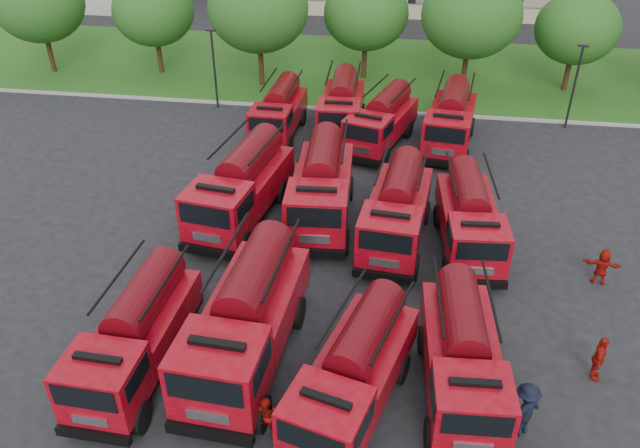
# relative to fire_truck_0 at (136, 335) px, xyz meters

# --- Properties ---
(ground) EXTENTS (140.00, 140.00, 0.00)m
(ground) POSITION_rel_fire_truck_0_xyz_m (6.01, 5.72, -1.53)
(ground) COLOR black
(ground) RESTS_ON ground
(lawn) EXTENTS (70.00, 16.00, 0.12)m
(lawn) POSITION_rel_fire_truck_0_xyz_m (6.01, 31.72, -1.47)
(lawn) COLOR #255416
(lawn) RESTS_ON ground
(curb) EXTENTS (70.00, 0.30, 0.14)m
(curb) POSITION_rel_fire_truck_0_xyz_m (6.01, 23.62, -1.46)
(curb) COLOR gray
(curb) RESTS_ON ground
(tree_0) EXTENTS (6.30, 6.30, 7.70)m
(tree_0) POSITION_rel_fire_truck_0_xyz_m (-17.99, 27.72, 3.49)
(tree_0) COLOR #382314
(tree_0) RESTS_ON ground
(tree_1) EXTENTS (5.71, 5.71, 6.98)m
(tree_1) POSITION_rel_fire_truck_0_xyz_m (-9.99, 28.72, 3.02)
(tree_1) COLOR #382314
(tree_1) RESTS_ON ground
(tree_2) EXTENTS (6.72, 6.72, 8.22)m
(tree_2) POSITION_rel_fire_truck_0_xyz_m (-1.99, 27.22, 3.82)
(tree_2) COLOR #382314
(tree_2) RESTS_ON ground
(tree_3) EXTENTS (5.88, 5.88, 7.19)m
(tree_3) POSITION_rel_fire_truck_0_xyz_m (5.01, 29.72, 3.15)
(tree_3) COLOR #382314
(tree_3) RESTS_ON ground
(tree_4) EXTENTS (6.55, 6.55, 8.01)m
(tree_4) POSITION_rel_fire_truck_0_xyz_m (12.01, 28.22, 3.69)
(tree_4) COLOR #382314
(tree_4) RESTS_ON ground
(tree_5) EXTENTS (5.46, 5.46, 6.68)m
(tree_5) POSITION_rel_fire_truck_0_xyz_m (19.01, 29.22, 2.82)
(tree_5) COLOR #382314
(tree_5) RESTS_ON ground
(lamp_post_0) EXTENTS (0.60, 0.25, 5.11)m
(lamp_post_0) POSITION_rel_fire_truck_0_xyz_m (-3.99, 22.92, 1.36)
(lamp_post_0) COLOR black
(lamp_post_0) RESTS_ON ground
(lamp_post_1) EXTENTS (0.60, 0.25, 5.11)m
(lamp_post_1) POSITION_rel_fire_truck_0_xyz_m (18.01, 22.92, 1.36)
(lamp_post_1) COLOR black
(lamp_post_1) RESTS_ON ground
(fire_truck_0) EXTENTS (2.67, 6.77, 3.04)m
(fire_truck_0) POSITION_rel_fire_truck_0_xyz_m (0.00, 0.00, 0.00)
(fire_truck_0) COLOR black
(fire_truck_0) RESTS_ON ground
(fire_truck_1) EXTENTS (3.24, 7.92, 3.54)m
(fire_truck_1) POSITION_rel_fire_truck_0_xyz_m (3.52, 1.03, 0.25)
(fire_truck_1) COLOR black
(fire_truck_1) RESTS_ON ground
(fire_truck_2) EXTENTS (3.95, 6.99, 3.02)m
(fire_truck_2) POSITION_rel_fire_truck_0_xyz_m (7.31, -0.62, -0.01)
(fire_truck_2) COLOR black
(fire_truck_2) RESTS_ON ground
(fire_truck_3) EXTENTS (2.73, 6.70, 2.99)m
(fire_truck_3) POSITION_rel_fire_truck_0_xyz_m (10.64, 0.64, -0.03)
(fire_truck_3) COLOR black
(fire_truck_3) RESTS_ON ground
(fire_truck_4) EXTENTS (3.73, 7.90, 3.46)m
(fire_truck_4) POSITION_rel_fire_truck_0_xyz_m (1.07, 9.87, 0.21)
(fire_truck_4) COLOR black
(fire_truck_4) RESTS_ON ground
(fire_truck_5) EXTENTS (3.16, 7.74, 3.45)m
(fire_truck_5) POSITION_rel_fire_truck_0_xyz_m (4.70, 10.43, 0.21)
(fire_truck_5) COLOR black
(fire_truck_5) RESTS_ON ground
(fire_truck_6) EXTENTS (3.12, 7.26, 3.21)m
(fire_truck_6) POSITION_rel_fire_truck_0_xyz_m (8.21, 9.05, 0.09)
(fire_truck_6) COLOR black
(fire_truck_6) RESTS_ON ground
(fire_truck_7) EXTENTS (2.84, 6.83, 3.04)m
(fire_truck_7) POSITION_rel_fire_truck_0_xyz_m (11.32, 8.96, -0.00)
(fire_truck_7) COLOR black
(fire_truck_7) RESTS_ON ground
(fire_truck_8) EXTENTS (2.52, 6.55, 2.95)m
(fire_truck_8) POSITION_rel_fire_truck_0_xyz_m (0.90, 19.33, -0.05)
(fire_truck_8) COLOR black
(fire_truck_8) RESTS_ON ground
(fire_truck_9) EXTENTS (2.77, 7.07, 3.18)m
(fire_truck_9) POSITION_rel_fire_truck_0_xyz_m (4.47, 20.42, 0.07)
(fire_truck_9) COLOR black
(fire_truck_9) RESTS_ON ground
(fire_truck_10) EXTENTS (4.12, 7.06, 3.05)m
(fire_truck_10) POSITION_rel_fire_truck_0_xyz_m (6.96, 18.77, 0.00)
(fire_truck_10) COLOR black
(fire_truck_10) RESTS_ON ground
(fire_truck_11) EXTENTS (3.32, 7.32, 3.22)m
(fire_truck_11) POSITION_rel_fire_truck_0_xyz_m (10.80, 19.28, 0.09)
(fire_truck_11) COLOR black
(fire_truck_11) RESTS_ON ground
(firefighter_1) EXTENTS (0.86, 0.67, 1.57)m
(firefighter_1) POSITION_rel_fire_truck_0_xyz_m (4.88, -2.16, -1.53)
(firefighter_1) COLOR #9D130C
(firefighter_1) RESTS_ON ground
(firefighter_2) EXTENTS (0.84, 1.15, 1.76)m
(firefighter_2) POSITION_rel_fire_truck_0_xyz_m (15.21, 1.77, -1.53)
(firefighter_2) COLOR #9D130C
(firefighter_2) RESTS_ON ground
(firefighter_3) EXTENTS (1.41, 1.30, 1.97)m
(firefighter_3) POSITION_rel_fire_truck_0_xyz_m (12.48, -0.87, -1.53)
(firefighter_3) COLOR black
(firefighter_3) RESTS_ON ground
(firefighter_4) EXTENTS (1.03, 0.86, 1.80)m
(firefighter_4) POSITION_rel_fire_truck_0_xyz_m (1.61, 8.28, -1.53)
(firefighter_4) COLOR black
(firefighter_4) RESTS_ON ground
(firefighter_5) EXTENTS (1.54, 0.82, 1.59)m
(firefighter_5) POSITION_rel_fire_truck_0_xyz_m (16.53, 7.19, -1.53)
(firefighter_5) COLOR #9D130C
(firefighter_5) RESTS_ON ground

